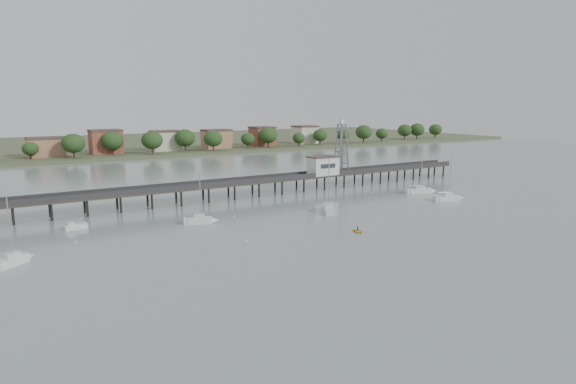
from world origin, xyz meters
The scene contains 14 objects.
ground_plane centered at (0.00, 0.00, 0.00)m, with size 500.00×500.00×0.00m, color gray.
pier centered at (0.00, 60.00, 3.79)m, with size 150.00×5.00×5.50m.
pier_building centered at (25.00, 60.00, 6.67)m, with size 8.40×5.40×5.30m.
lattice_tower centered at (31.50, 60.00, 11.10)m, with size 3.20×3.20×15.50m.
sailboat_d centered at (42.68, 29.18, 0.65)m, with size 7.90×4.34×12.59m.
sailboat_a centered at (-52.79, 30.61, 0.65)m, with size 6.43×5.59×11.11m.
sailboat_c centered at (9.08, 35.51, 0.65)m, with size 5.75×7.71×12.66m.
sailboat_b centered at (-19.23, 39.36, 0.66)m, with size 6.64×4.04×10.76m.
sailboat_e centered at (44.37, 39.92, 0.64)m, with size 8.51×4.93×13.52m.
white_tender centered at (-42.14, 48.11, 0.49)m, with size 4.23×2.04×1.60m.
yellow_dinghy centered at (3.08, 17.79, 0.00)m, with size 1.77×0.51×2.47m, color yellow.
dinghy_occupant centered at (3.08, 17.79, 0.00)m, with size 0.36×0.99×0.24m, color black.
mooring_buoys centered at (3.47, 34.04, 0.08)m, with size 90.40×27.37×0.39m.
far_shore centered at (0.36, 239.58, 0.95)m, with size 500.00×170.00×10.40m.
Camera 1 is at (-54.00, -50.41, 23.90)m, focal length 30.00 mm.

